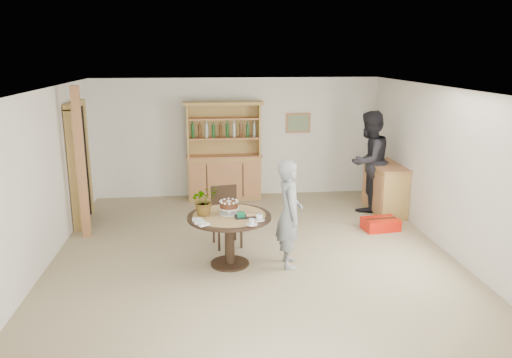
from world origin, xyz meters
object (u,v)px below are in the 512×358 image
at_px(sideboard, 385,188).
at_px(teen_boy, 289,214).
at_px(dining_table, 229,225).
at_px(dining_chair, 226,212).
at_px(hutch, 224,166).
at_px(adult_person, 369,161).
at_px(red_suitcase, 380,224).

xyz_separation_m(sideboard, teen_boy, (-2.26, -2.29, 0.31)).
bearing_deg(dining_table, teen_boy, -6.71).
bearing_deg(dining_table, dining_chair, 91.16).
height_order(hutch, teen_boy, hutch).
bearing_deg(teen_boy, dining_chair, 45.30).
xyz_separation_m(sideboard, dining_chair, (-3.13, -1.37, 0.06)).
bearing_deg(hutch, dining_table, -91.16).
height_order(dining_chair, adult_person, adult_person).
relative_size(dining_table, dining_chair, 1.27).
relative_size(sideboard, teen_boy, 0.81).
bearing_deg(teen_boy, sideboard, -42.33).
relative_size(dining_table, teen_boy, 0.77).
distance_m(teen_boy, red_suitcase, 2.36).
distance_m(adult_person, red_suitcase, 1.43).
height_order(dining_table, adult_person, adult_person).
bearing_deg(red_suitcase, teen_boy, -152.49).
bearing_deg(adult_person, dining_chair, -9.38).
xyz_separation_m(dining_chair, adult_person, (2.82, 1.51, 0.44)).
xyz_separation_m(hutch, adult_person, (2.74, -1.10, 0.28)).
distance_m(sideboard, adult_person, 0.60).
distance_m(hutch, red_suitcase, 3.49).
relative_size(teen_boy, red_suitcase, 2.41).
height_order(sideboard, dining_table, sideboard).
xyz_separation_m(sideboard, dining_table, (-3.11, -2.19, 0.13)).
bearing_deg(hutch, red_suitcase, -40.37).
distance_m(dining_chair, teen_boy, 1.29).
height_order(dining_chair, red_suitcase, dining_chair).
height_order(sideboard, teen_boy, teen_boy).
distance_m(sideboard, red_suitcase, 1.14).
bearing_deg(sideboard, adult_person, 154.51).
height_order(dining_table, teen_boy, teen_boy).
xyz_separation_m(hutch, sideboard, (3.04, -1.24, -0.22)).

